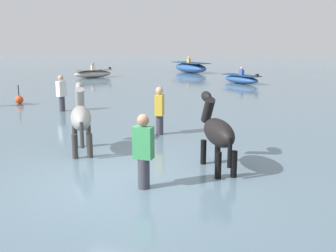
{
  "coord_description": "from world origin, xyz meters",
  "views": [
    {
      "loc": [
        2.81,
        -5.95,
        2.8
      ],
      "look_at": [
        0.08,
        2.5,
        0.86
      ],
      "focal_mm": 41.85,
      "sensor_mm": 36.0,
      "label": 1
    }
  ],
  "objects_px": {
    "channel_buoy": "(19,100)",
    "boat_mid_channel": "(93,74)",
    "horse_lead_black": "(217,134)",
    "boat_distant_west": "(190,68)",
    "person_wading_mid": "(62,97)",
    "boat_far_offshore": "(241,79)",
    "person_onlooker_right": "(160,116)",
    "horse_trailing_grey": "(81,119)",
    "person_spectator_far": "(144,159)"
  },
  "relations": [
    {
      "from": "horse_lead_black",
      "to": "person_wading_mid",
      "type": "xyz_separation_m",
      "value": [
        -6.43,
        4.67,
        -0.19
      ]
    },
    {
      "from": "horse_trailing_grey",
      "to": "horse_lead_black",
      "type": "bearing_deg",
      "value": -5.56
    },
    {
      "from": "boat_far_offshore",
      "to": "person_wading_mid",
      "type": "distance_m",
      "value": 12.19
    },
    {
      "from": "horse_trailing_grey",
      "to": "person_onlooker_right",
      "type": "bearing_deg",
      "value": 61.56
    },
    {
      "from": "horse_lead_black",
      "to": "boat_mid_channel",
      "type": "distance_m",
      "value": 20.19
    },
    {
      "from": "boat_far_offshore",
      "to": "horse_lead_black",
      "type": "bearing_deg",
      "value": -84.16
    },
    {
      "from": "horse_lead_black",
      "to": "boat_distant_west",
      "type": "relative_size",
      "value": 0.48
    },
    {
      "from": "boat_distant_west",
      "to": "channel_buoy",
      "type": "bearing_deg",
      "value": -98.41
    },
    {
      "from": "horse_lead_black",
      "to": "person_wading_mid",
      "type": "bearing_deg",
      "value": 144.02
    },
    {
      "from": "person_wading_mid",
      "to": "person_onlooker_right",
      "type": "bearing_deg",
      "value": -27.28
    },
    {
      "from": "horse_lead_black",
      "to": "boat_distant_west",
      "type": "distance_m",
      "value": 23.53
    },
    {
      "from": "boat_mid_channel",
      "to": "horse_lead_black",
      "type": "bearing_deg",
      "value": -54.81
    },
    {
      "from": "horse_lead_black",
      "to": "person_onlooker_right",
      "type": "relative_size",
      "value": 1.1
    },
    {
      "from": "horse_lead_black",
      "to": "person_wading_mid",
      "type": "height_order",
      "value": "horse_lead_black"
    },
    {
      "from": "person_onlooker_right",
      "to": "channel_buoy",
      "type": "relative_size",
      "value": 2.2
    },
    {
      "from": "boat_far_offshore",
      "to": "channel_buoy",
      "type": "height_order",
      "value": "boat_far_offshore"
    },
    {
      "from": "boat_far_offshore",
      "to": "person_onlooker_right",
      "type": "xyz_separation_m",
      "value": [
        -0.37,
        -13.49,
        0.25
      ]
    },
    {
      "from": "person_onlooker_right",
      "to": "horse_trailing_grey",
      "type": "bearing_deg",
      "value": -118.44
    },
    {
      "from": "horse_trailing_grey",
      "to": "channel_buoy",
      "type": "distance_m",
      "value": 7.89
    },
    {
      "from": "boat_distant_west",
      "to": "person_spectator_far",
      "type": "relative_size",
      "value": 2.27
    },
    {
      "from": "boat_far_offshore",
      "to": "boat_distant_west",
      "type": "bearing_deg",
      "value": 125.47
    },
    {
      "from": "horse_lead_black",
      "to": "person_spectator_far",
      "type": "bearing_deg",
      "value": -125.4
    },
    {
      "from": "horse_lead_black",
      "to": "person_wading_mid",
      "type": "relative_size",
      "value": 1.1
    },
    {
      "from": "horse_lead_black",
      "to": "channel_buoy",
      "type": "distance_m",
      "value": 10.57
    },
    {
      "from": "horse_lead_black",
      "to": "boat_mid_channel",
      "type": "bearing_deg",
      "value": 125.19
    },
    {
      "from": "horse_lead_black",
      "to": "horse_trailing_grey",
      "type": "bearing_deg",
      "value": 174.44
    },
    {
      "from": "horse_trailing_grey",
      "to": "person_wading_mid",
      "type": "height_order",
      "value": "horse_trailing_grey"
    },
    {
      "from": "horse_lead_black",
      "to": "person_onlooker_right",
      "type": "bearing_deg",
      "value": 129.91
    },
    {
      "from": "boat_distant_west",
      "to": "horse_lead_black",
      "type": "bearing_deg",
      "value": -74.11
    },
    {
      "from": "boat_far_offshore",
      "to": "boat_mid_channel",
      "type": "xyz_separation_m",
      "value": [
        -10.01,
        0.63,
        0.02
      ]
    },
    {
      "from": "boat_distant_west",
      "to": "boat_mid_channel",
      "type": "xyz_separation_m",
      "value": [
        -5.19,
        -6.13,
        -0.12
      ]
    },
    {
      "from": "boat_mid_channel",
      "to": "person_onlooker_right",
      "type": "bearing_deg",
      "value": -55.67
    },
    {
      "from": "horse_lead_black",
      "to": "person_spectator_far",
      "type": "height_order",
      "value": "horse_lead_black"
    },
    {
      "from": "channel_buoy",
      "to": "person_onlooker_right",
      "type": "bearing_deg",
      "value": -24.59
    },
    {
      "from": "person_spectator_far",
      "to": "channel_buoy",
      "type": "relative_size",
      "value": 2.2
    },
    {
      "from": "horse_lead_black",
      "to": "boat_mid_channel",
      "type": "height_order",
      "value": "horse_lead_black"
    },
    {
      "from": "horse_trailing_grey",
      "to": "channel_buoy",
      "type": "height_order",
      "value": "horse_trailing_grey"
    },
    {
      "from": "horse_lead_black",
      "to": "boat_far_offshore",
      "type": "distance_m",
      "value": 15.96
    },
    {
      "from": "boat_distant_west",
      "to": "person_wading_mid",
      "type": "height_order",
      "value": "person_wading_mid"
    },
    {
      "from": "person_onlooker_right",
      "to": "person_wading_mid",
      "type": "bearing_deg",
      "value": 152.72
    },
    {
      "from": "boat_far_offshore",
      "to": "boat_mid_channel",
      "type": "distance_m",
      "value": 10.03
    },
    {
      "from": "person_spectator_far",
      "to": "person_onlooker_right",
      "type": "height_order",
      "value": "same"
    },
    {
      "from": "boat_far_offshore",
      "to": "person_spectator_far",
      "type": "bearing_deg",
      "value": -87.84
    },
    {
      "from": "channel_buoy",
      "to": "boat_mid_channel",
      "type": "bearing_deg",
      "value": 103.73
    },
    {
      "from": "person_spectator_far",
      "to": "person_onlooker_right",
      "type": "distance_m",
      "value": 3.89
    },
    {
      "from": "person_wading_mid",
      "to": "person_spectator_far",
      "type": "relative_size",
      "value": 1.0
    },
    {
      "from": "person_wading_mid",
      "to": "person_onlooker_right",
      "type": "height_order",
      "value": "same"
    },
    {
      "from": "boat_distant_west",
      "to": "person_onlooker_right",
      "type": "relative_size",
      "value": 2.27
    },
    {
      "from": "boat_distant_west",
      "to": "person_wading_mid",
      "type": "relative_size",
      "value": 2.27
    },
    {
      "from": "boat_mid_channel",
      "to": "channel_buoy",
      "type": "relative_size",
      "value": 3.46
    }
  ]
}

